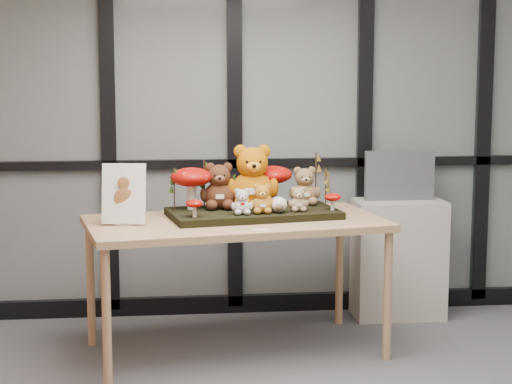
{
  "coord_description": "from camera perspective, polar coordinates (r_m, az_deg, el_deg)",
  "views": [
    {
      "loc": [
        -0.98,
        -3.8,
        1.8
      ],
      "look_at": [
        -0.4,
        1.55,
        0.99
      ],
      "focal_mm": 65.0,
      "sensor_mm": 36.0,
      "label": 1
    }
  ],
  "objects": [
    {
      "name": "sprig_green_mid_left",
      "position": [
        5.68,
        -3.21,
        0.52
      ],
      "size": [
        0.05,
        0.05,
        0.29
      ],
      "primitive_type": null,
      "color": "#15350C",
      "rests_on": "diorama_tray"
    },
    {
      "name": "sprig_dry_mid_right",
      "position": [
        5.7,
        4.31,
        0.27
      ],
      "size": [
        0.05,
        0.05,
        0.24
      ],
      "primitive_type": null,
      "color": "brown",
      "rests_on": "diorama_tray"
    },
    {
      "name": "mushroom_front_right",
      "position": [
        5.59,
        4.74,
        -0.55
      ],
      "size": [
        0.1,
        0.1,
        0.11
      ],
      "primitive_type": null,
      "color": "#910904",
      "rests_on": "diorama_tray"
    },
    {
      "name": "display_table",
      "position": [
        5.52,
        -1.28,
        -2.39
      ],
      "size": [
        1.87,
        1.17,
        0.82
      ],
      "rotation": [
        0.0,
        0.0,
        0.18
      ],
      "color": "tan",
      "rests_on": "floor"
    },
    {
      "name": "sprig_green_centre",
      "position": [
        5.74,
        -1.47,
        0.13
      ],
      "size": [
        0.05,
        0.05,
        0.2
      ],
      "primitive_type": null,
      "color": "#15350C",
      "rests_on": "diorama_tray"
    },
    {
      "name": "bear_small_yellow",
      "position": [
        5.47,
        0.37,
        -0.31
      ],
      "size": [
        0.17,
        0.16,
        0.19
      ],
      "primitive_type": null,
      "rotation": [
        0.0,
        0.0,
        0.18
      ],
      "color": "#BB7320",
      "rests_on": "diorama_tray"
    },
    {
      "name": "cabinet",
      "position": [
        6.43,
        8.75,
        -4.07
      ],
      "size": [
        0.61,
        0.35,
        0.81
      ],
      "primitive_type": "cube",
      "color": "#AAA398",
      "rests_on": "floor"
    },
    {
      "name": "sign_holder",
      "position": [
        5.37,
        -8.14,
        -0.24
      ],
      "size": [
        0.26,
        0.11,
        0.35
      ],
      "rotation": [
        0.0,
        0.0,
        -0.13
      ],
      "color": "silver",
      "rests_on": "display_table"
    },
    {
      "name": "mushroom_back_left",
      "position": [
        5.61,
        -3.99,
        0.35
      ],
      "size": [
        0.25,
        0.25,
        0.28
      ],
      "primitive_type": null,
      "color": "#910904",
      "rests_on": "diorama_tray"
    },
    {
      "name": "sprig_dry_far_right",
      "position": [
        5.81,
        3.7,
        0.87
      ],
      "size": [
        0.05,
        0.05,
        0.33
      ],
      "primitive_type": null,
      "color": "brown",
      "rests_on": "diorama_tray"
    },
    {
      "name": "bear_brown_medium",
      "position": [
        5.63,
        -2.29,
        0.54
      ],
      "size": [
        0.27,
        0.25,
        0.31
      ],
      "primitive_type": null,
      "rotation": [
        0.0,
        0.0,
        0.18
      ],
      "color": "#482414",
      "rests_on": "diorama_tray"
    },
    {
      "name": "bear_tan_back",
      "position": [
        5.78,
        3.01,
        0.51
      ],
      "size": [
        0.23,
        0.21,
        0.26
      ],
      "primitive_type": null,
      "rotation": [
        0.0,
        0.0,
        0.18
      ],
      "color": "olive",
      "rests_on": "diorama_tray"
    },
    {
      "name": "room_shell",
      "position": [
        3.93,
        8.35,
        6.71
      ],
      "size": [
        5.0,
        5.0,
        5.0
      ],
      "color": "beige",
      "rests_on": "floor"
    },
    {
      "name": "bear_beige_small",
      "position": [
        5.54,
        2.63,
        -0.36
      ],
      "size": [
        0.14,
        0.13,
        0.16
      ],
      "primitive_type": null,
      "rotation": [
        0.0,
        0.0,
        0.18
      ],
      "color": "#9E815D",
      "rests_on": "diorama_tray"
    },
    {
      "name": "diorama_tray",
      "position": [
        5.6,
        -0.17,
        -1.32
      ],
      "size": [
        1.07,
        0.67,
        0.04
      ],
      "primitive_type": "cube",
      "rotation": [
        0.0,
        0.0,
        0.18
      ],
      "color": "black",
      "rests_on": "display_table"
    },
    {
      "name": "glass_partition",
      "position": [
        6.36,
        2.73,
        5.11
      ],
      "size": [
        4.9,
        0.06,
        2.78
      ],
      "color": "#2D383F",
      "rests_on": "floor"
    },
    {
      "name": "bear_white_bow",
      "position": [
        5.43,
        -0.88,
        -0.49
      ],
      "size": [
        0.15,
        0.14,
        0.17
      ],
      "primitive_type": null,
      "rotation": [
        0.0,
        0.0,
        0.18
      ],
      "color": "beige",
      "rests_on": "diorama_tray"
    },
    {
      "name": "label_card",
      "position": [
        5.19,
        0.29,
        -2.34
      ],
      "size": [
        0.1,
        0.03,
        0.0
      ],
      "primitive_type": "cube",
      "color": "white",
      "rests_on": "display_table"
    },
    {
      "name": "bear_pooh_yellow",
      "position": [
        5.65,
        -0.24,
        1.17
      ],
      "size": [
        0.37,
        0.35,
        0.43
      ],
      "primitive_type": null,
      "rotation": [
        0.0,
        0.0,
        0.18
      ],
      "color": "#B86105",
      "rests_on": "diorama_tray"
    },
    {
      "name": "sprig_green_far_left",
      "position": [
        5.59,
        -5.05,
        0.19
      ],
      "size": [
        0.05,
        0.05,
        0.26
      ],
      "primitive_type": null,
      "color": "#15350C",
      "rests_on": "diorama_tray"
    },
    {
      "name": "mushroom_front_left",
      "position": [
        5.35,
        -3.82,
        -0.96
      ],
      "size": [
        0.1,
        0.1,
        0.11
      ],
      "primitive_type": null,
      "color": "#910904",
      "rests_on": "diorama_tray"
    },
    {
      "name": "monitor",
      "position": [
        6.35,
        8.82,
        1.01
      ],
      "size": [
        0.47,
        0.05,
        0.34
      ],
      "color": "#515359",
      "rests_on": "cabinet"
    },
    {
      "name": "mushroom_back_right",
      "position": [
        5.77,
        1.04,
        0.55
      ],
      "size": [
        0.24,
        0.24,
        0.27
      ],
      "primitive_type": null,
      "color": "#910904",
      "rests_on": "diorama_tray"
    },
    {
      "name": "plush_cream_hedgehog",
      "position": [
        5.49,
        1.4,
        -0.74
      ],
      "size": [
        0.09,
        0.08,
        0.1
      ],
      "primitive_type": null,
      "rotation": [
        0.0,
        0.0,
        0.18
      ],
      "color": "beige",
      "rests_on": "diorama_tray"
    }
  ]
}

